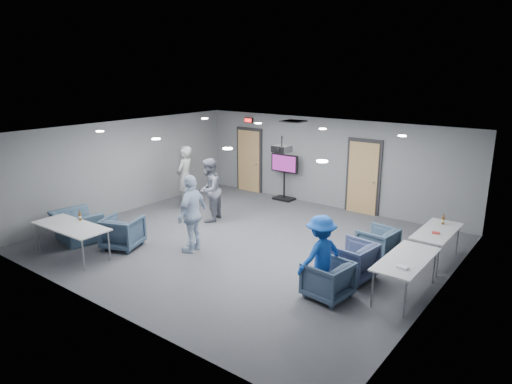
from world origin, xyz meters
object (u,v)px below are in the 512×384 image
Objects in this scene: table_right_b at (406,261)px; table_front_left at (71,227)px; person_c at (192,213)px; person_b at (209,190)px; chair_right_c at (328,279)px; tv_stand at (284,174)px; table_right_a at (437,232)px; chair_front_b at (77,226)px; chair_front_a at (123,232)px; bottle_front at (80,217)px; person_d at (320,255)px; chair_right_b at (352,261)px; bottle_right at (443,221)px; chair_right_a at (377,243)px; person_a at (185,177)px; projector at (282,149)px.

table_right_b and table_front_left have the same top height.
table_right_b is (4.70, 0.87, -0.23)m from person_c.
chair_right_c is at bearing 50.08° from person_b.
table_front_left is 6.86m from tv_stand.
tv_stand is at bearing 68.74° from table_right_a.
chair_front_b is 0.76× the size of tv_stand.
chair_front_a is 1.02m from bottle_front.
person_b is at bearing -93.67° from person_d.
bottle_front reaches higher than table_right_b.
chair_right_c is at bearing 166.68° from chair_front_a.
table_front_left is at bearing -100.37° from tv_stand.
person_d is 1.04m from chair_right_b.
bottle_right reaches higher than chair_right_b.
person_c is 2.36× the size of chair_right_a.
bottle_front is at bearing -59.96° from chair_right_b.
bottle_front is at bearing 122.40° from table_right_a.
chair_front_b is 0.68× the size of table_right_a.
table_right_a is (1.30, 2.82, -0.09)m from person_d.
person_b reaches higher than bottle_front.
chair_right_a is at bearing 73.39° from person_a.
chair_right_b is 1.00× the size of chair_front_a.
bottle_right is (1.08, 2.35, 0.44)m from chair_right_b.
table_front_left is at bearing -58.69° from person_c.
table_right_b is at bearing 87.78° from person_c.
table_right_b reaches higher than chair_right_c.
bottle_right is (6.62, 5.12, 0.13)m from table_front_left.
chair_right_b is at bearing 88.58° from table_right_b.
table_right_b is 7.21m from bottle_front.
table_right_b is at bearing 63.29° from person_a.
person_d is 1.83× the size of chair_right_b.
table_right_b is 7.39× the size of bottle_right.
projector reaches higher than person_c.
chair_right_c is at bearing 53.09° from person_a.
person_d is 0.79× the size of table_front_left.
bottle_front is at bearing 24.55° from chair_front_a.
tv_stand is (-0.71, 4.87, -0.06)m from person_c.
person_a is 1.05× the size of person_c.
tv_stand is (0.75, 5.75, 0.46)m from chair_front_a.
person_b is 2.30× the size of chair_right_a.
person_d is 1.03× the size of tv_stand.
person_b reaches higher than table_right_b.
table_front_left is 1.31× the size of tv_stand.
person_c is at bearing 36.39° from bottle_front.
bottle_front is 0.63× the size of projector.
table_front_left is at bearing -134.76° from projector.
person_a is 6.22m from chair_right_a.
chair_right_a is (3.60, 2.19, -0.56)m from person_c.
tv_stand is (1.88, 2.57, -0.11)m from person_a.
chair_right_a is 6.88m from table_front_left.
chair_right_c is at bearing -49.18° from tv_stand.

